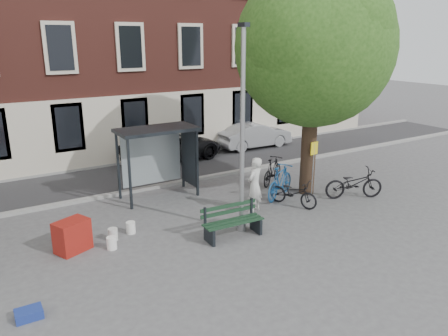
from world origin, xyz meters
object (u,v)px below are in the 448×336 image
lamppost (242,142)px  painter (255,185)px  car_dark (172,146)px  bike_d (273,171)px  bike_b (280,182)px  red_stand (72,236)px  bus_shelter (166,145)px  bench (232,223)px  bike_c (293,193)px  car_silver (254,135)px  bike_a (354,183)px  notice_sign (314,156)px

lamppost → painter: (1.20, 1.00, -1.83)m
painter → car_dark: bearing=-118.6°
bike_d → car_dark: 5.72m
painter → bike_b: (1.60, 0.62, -0.34)m
bike_d → red_stand: bearing=70.4°
painter → car_dark: (0.41, 7.40, -0.26)m
bus_shelter → bench: bearing=-88.5°
lamppost → bike_b: lamppost is taller
lamppost → bus_shelter: 4.24m
lamppost → bike_b: 3.89m
bike_c → red_stand: size_ratio=2.02×
bench → bike_d: (4.03, 3.28, 0.11)m
bike_b → car_silver: 7.70m
bike_a → car_silver: size_ratio=0.52×
bike_a → painter: bearing=102.5°
bench → notice_sign: 4.74m
bench → bike_d: size_ratio=1.02×
lamppost → bench: lamppost is taller
bike_b → painter: bearing=83.5°
painter → bench: (-1.70, -1.26, -0.52)m
bus_shelter → car_silver: bus_shelter is taller
bus_shelter → car_silver: size_ratio=0.69×
bike_b → car_dark: 6.88m
bus_shelter → bike_d: size_ratio=1.55×
red_stand → car_dark: bearing=48.1°
lamppost → bike_c: 3.60m
painter → bench: painter is taller
painter → bike_a: painter is taller
bus_shelter → car_dark: 4.99m
bike_a → bike_d: bike_a is taller
bus_shelter → bike_c: bearing=-45.9°
bench → red_stand: 4.55m
bus_shelter → bench: 4.61m
bus_shelter → bike_b: (3.41, -2.48, -1.30)m
bench → bike_b: (3.30, 1.89, 0.18)m
bike_c → bench: bearing=174.5°
bench → bike_c: size_ratio=1.03×
bench → car_dark: bearing=79.1°
lamppost → bus_shelter: size_ratio=2.14×
painter → bike_c: 1.58m
bike_d → lamppost: bearing=99.1°
car_silver → notice_sign: size_ratio=1.98×
bike_b → car_dark: car_dark is taller
bike_a → car_dark: bearing=47.7°
lamppost → bike_c: bearing=15.0°
bus_shelter → red_stand: bearing=-145.9°
painter → car_silver: 9.08m
bench → lamppost: bearing=30.7°
painter → bike_c: bearing=143.8°
bus_shelter → bike_b: bus_shelter is taller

